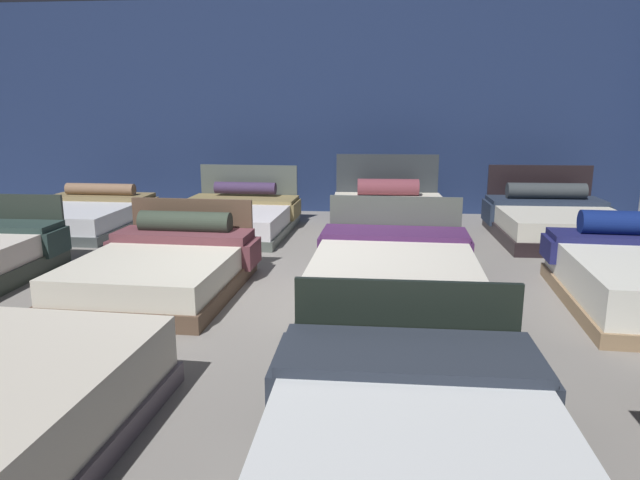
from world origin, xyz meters
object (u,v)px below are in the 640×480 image
object	(u,v)px
bed_10	(390,217)
bed_2	(414,438)
bed_6	(394,273)
bed_11	(556,222)
bed_9	(233,218)
bed_5	(163,268)
bed_8	(83,216)

from	to	relation	value
bed_10	bed_2	bearing A→B (deg)	-92.08
bed_2	bed_10	distance (m)	5.47
bed_6	bed_11	xyz separation A→B (m)	(2.28, 2.74, 0.00)
bed_6	bed_9	distance (m)	3.52
bed_5	bed_11	size ratio (longest dim) A/B	0.99
bed_2	bed_6	world-z (taller)	bed_6
bed_2	bed_10	world-z (taller)	bed_10
bed_8	bed_11	bearing A→B (deg)	1.82
bed_5	bed_10	xyz separation A→B (m)	(2.27, 2.73, 0.04)
bed_8	bed_5	bearing A→B (deg)	-48.99
bed_10	bed_8	bearing A→B (deg)	178.20
bed_6	bed_5	bearing A→B (deg)	-178.07
bed_6	bed_9	world-z (taller)	bed_9
bed_5	bed_11	bearing A→B (deg)	33.43
bed_8	bed_11	xyz separation A→B (m)	(6.77, 0.04, 0.04)
bed_11	bed_9	bearing A→B (deg)	179.10
bed_6	bed_10	bearing A→B (deg)	91.45
bed_8	bed_11	distance (m)	6.77
bed_5	bed_9	bearing A→B (deg)	91.77
bed_6	bed_9	size ratio (longest dim) A/B	1.04
bed_9	bed_11	xyz separation A→B (m)	(4.51, 0.01, 0.03)
bed_8	bed_9	xyz separation A→B (m)	(2.25, 0.03, 0.01)
bed_8	bed_9	distance (m)	2.25
bed_5	bed_2	bearing A→B (deg)	-48.02
bed_8	bed_11	world-z (taller)	bed_11
bed_6	bed_9	bearing A→B (deg)	131.09
bed_6	bed_8	world-z (taller)	bed_6
bed_2	bed_11	size ratio (longest dim) A/B	0.95
bed_2	bed_6	size ratio (longest dim) A/B	0.88
bed_2	bed_11	distance (m)	5.93
bed_2	bed_9	size ratio (longest dim) A/B	0.91
bed_6	bed_8	distance (m)	5.23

